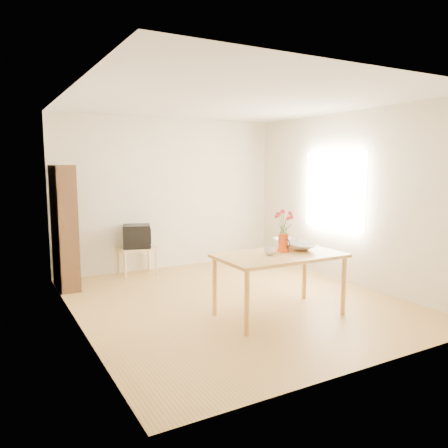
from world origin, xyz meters
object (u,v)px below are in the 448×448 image
table (280,260)px  bowl (295,229)px  mug (270,250)px  pitcher (283,244)px  television (137,236)px

table → bowl: bearing=30.7°
mug → pitcher: bearing=-168.0°
pitcher → mug: pitcher is taller
pitcher → television: 2.81m
pitcher → bowl: bowl is taller
table → television: bearing=108.3°
bowl → television: 2.81m
table → mug: (-0.13, 0.02, 0.13)m
television → bowl: bearing=-44.2°
pitcher → television: (-1.01, 2.61, -0.20)m
pitcher → television: size_ratio=0.42×
bowl → pitcher: bearing=-153.5°
table → bowl: bowl is taller
table → mug: bearing=171.4°
table → pitcher: (0.12, 0.10, 0.18)m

